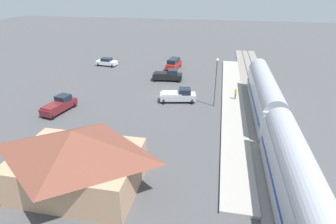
{
  "coord_description": "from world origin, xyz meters",
  "views": [
    {
      "loc": [
        -7.36,
        39.23,
        16.67
      ],
      "look_at": [
        -1.26,
        7.46,
        1.0
      ],
      "focal_mm": 28.73,
      "sensor_mm": 36.0,
      "label": 1
    }
  ],
  "objects": [
    {
      "name": "ground_plane",
      "position": [
        0.0,
        0.0,
        0.0
      ],
      "size": [
        200.0,
        200.0,
        0.0
      ],
      "primitive_type": "plane",
      "color": "#4C4C4F"
    },
    {
      "name": "railway_track",
      "position": [
        -14.0,
        0.0,
        0.09
      ],
      "size": [
        4.8,
        70.0,
        0.3
      ],
      "color": "gray",
      "rests_on": "ground"
    },
    {
      "name": "platform",
      "position": [
        -10.0,
        0.0,
        0.15
      ],
      "size": [
        3.2,
        46.0,
        0.3
      ],
      "color": "#A8A399",
      "rests_on": "ground"
    },
    {
      "name": "passenger_train",
      "position": [
        -14.0,
        21.94,
        2.86
      ],
      "size": [
        2.93,
        58.32,
        4.98
      ],
      "color": "#ADB2BC",
      "rests_on": "railway_track"
    },
    {
      "name": "station_building",
      "position": [
        4.0,
        22.0,
        2.99
      ],
      "size": [
        11.31,
        8.13,
        5.74
      ],
      "color": "tan",
      "rests_on": "ground"
    },
    {
      "name": "pedestrian_on_platform",
      "position": [
        -10.35,
        -0.48,
        1.28
      ],
      "size": [
        0.36,
        0.36,
        1.71
      ],
      "color": "brown",
      "rests_on": "platform"
    },
    {
      "name": "suv_red",
      "position": [
        1.94,
        -15.68,
        1.15
      ],
      "size": [
        2.8,
        5.17,
        2.22
      ],
      "color": "red",
      "rests_on": "ground"
    },
    {
      "name": "pickup_maroon",
      "position": [
        14.26,
        8.15,
        1.03
      ],
      "size": [
        3.04,
        5.69,
        2.14
      ],
      "color": "maroon",
      "rests_on": "ground"
    },
    {
      "name": "pickup_black",
      "position": [
        1.68,
        -7.93,
        1.03
      ],
      "size": [
        5.55,
        2.85,
        2.14
      ],
      "color": "black",
      "rests_on": "ground"
    },
    {
      "name": "sedan_white",
      "position": [
        16.8,
        -15.1,
        0.88
      ],
      "size": [
        4.67,
        2.63,
        1.74
      ],
      "color": "white",
      "rests_on": "ground"
    },
    {
      "name": "pickup_silver",
      "position": [
        -1.78,
        1.46,
        1.03
      ],
      "size": [
        5.68,
        3.27,
        2.14
      ],
      "color": "silver",
      "rests_on": "ground"
    },
    {
      "name": "light_pole_near_platform",
      "position": [
        -7.2,
        2.1,
        4.58
      ],
      "size": [
        0.44,
        0.44,
        7.2
      ],
      "color": "#515156",
      "rests_on": "ground"
    }
  ]
}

